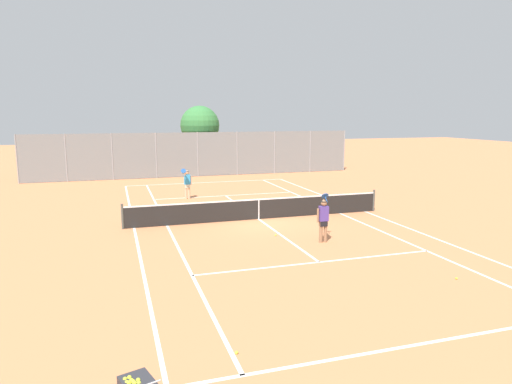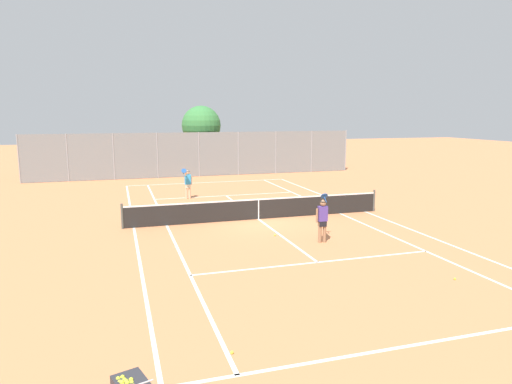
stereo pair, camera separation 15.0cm
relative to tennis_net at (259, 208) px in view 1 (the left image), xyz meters
name	(u,v)px [view 1 (the left image)]	position (x,y,z in m)	size (l,w,h in m)	color
ground_plane	(259,219)	(0.00, 0.00, -0.51)	(120.00, 120.00, 0.00)	#CC7A4C
court_line_markings	(259,219)	(0.00, 0.00, -0.51)	(11.10, 23.90, 0.01)	silver
tennis_net	(259,208)	(0.00, 0.00, 0.00)	(12.00, 0.10, 1.07)	#474C47
player_near_side	(323,218)	(1.14, -4.30, 0.42)	(0.69, 0.73, 1.77)	#936B4C
player_far_left	(187,183)	(-2.28, 6.09, 0.42)	(0.67, 0.73, 1.77)	#D8A884
loose_tennis_ball_0	(276,235)	(-0.25, -2.95, -0.48)	(0.07, 0.07, 0.07)	#D1DB33
loose_tennis_ball_1	(142,210)	(-4.94, 3.58, -0.48)	(0.07, 0.07, 0.07)	#D1DB33
loose_tennis_ball_2	(237,352)	(-4.04, -11.13, -0.48)	(0.07, 0.07, 0.07)	#D1DB33
loose_tennis_ball_3	(456,278)	(3.13, -9.02, -0.48)	(0.07, 0.07, 0.07)	#D1DB33
loose_tennis_ball_4	(287,206)	(2.28, 2.27, -0.48)	(0.07, 0.07, 0.07)	#D1DB33
back_fence	(198,154)	(0.00, 15.26, 1.19)	(25.04, 0.08, 3.39)	gray
tree_behind_left	(200,126)	(0.72, 17.87, 3.24)	(3.17, 3.17, 5.41)	brown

